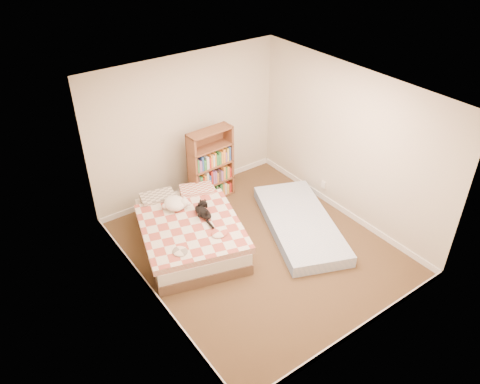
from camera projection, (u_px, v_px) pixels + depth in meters
room at (260, 182)px, 6.48m from camera, size 3.51×4.01×2.51m
bed at (188, 230)px, 7.13m from camera, size 1.84×2.24×0.52m
bookshelf at (211, 173)px, 8.03m from camera, size 0.81×0.31×1.32m
floor_mattress at (300, 224)px, 7.51m from camera, size 1.70×2.34×0.19m
black_cat at (202, 211)px, 7.05m from camera, size 0.34×0.65×0.15m
white_dog at (176, 203)px, 7.18m from camera, size 0.38×0.40×0.18m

